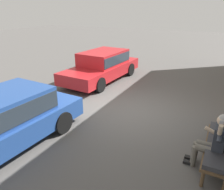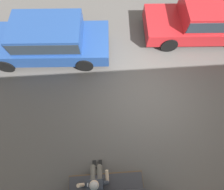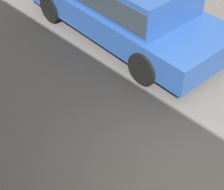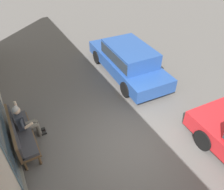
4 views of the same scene
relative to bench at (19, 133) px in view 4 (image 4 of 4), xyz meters
The scene contains 4 objects.
ground_plane 3.33m from the bench, 118.18° to the right, with size 60.00×60.00×0.00m, color #565451.
bench is the anchor object (origin of this frame).
person_on_phone 0.36m from the bench, 42.25° to the right, with size 0.73×0.74×1.32m.
parked_car_mid 5.25m from the bench, 69.11° to the right, with size 4.69×2.01×1.39m.
Camera 4 is at (-3.50, 2.60, 5.37)m, focal length 35.00 mm.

